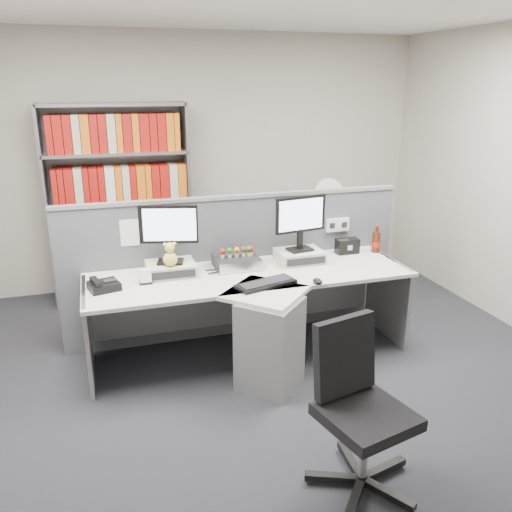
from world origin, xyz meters
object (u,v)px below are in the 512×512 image
object	(u,v)px
speaker	(347,246)
cola_bottle	(376,242)
shelving_unit	(120,207)
monitor_right	(301,218)
desk_calendar	(145,278)
office_chair	(358,402)
filing_cabinet	(325,259)
keyboard	(266,284)
desktop_pc	(236,262)
desk_fan	(327,197)
desk_phone	(103,285)
desk	(258,314)
monitor_left	(169,229)
mouse	(318,281)

from	to	relation	value
speaker	cola_bottle	world-z (taller)	cola_bottle
speaker	shelving_unit	size ratio (longest dim) A/B	0.10
monitor_right	desk_calendar	world-z (taller)	monitor_right
monitor_right	office_chair	size ratio (longest dim) A/B	0.50
speaker	filing_cabinet	xyz separation A→B (m)	(0.21, 0.92, -0.44)
speaker	office_chair	world-z (taller)	office_chair
keyboard	monitor_right	bearing A→B (deg)	45.01
speaker	desktop_pc	bearing A→B (deg)	-175.74
keyboard	desk_fan	distance (m)	1.89
monitor_right	desk_phone	world-z (taller)	monitor_right
desk_phone	desk_calendar	distance (m)	0.31
desk_phone	cola_bottle	distance (m)	2.40
desk	speaker	bearing A→B (deg)	25.94
desktop_pc	office_chair	world-z (taller)	office_chair
desk_calendar	keyboard	bearing A→B (deg)	-19.37
desktop_pc	desk_phone	distance (m)	1.09
desk	shelving_unit	xyz separation A→B (m)	(-0.90, 1.85, 0.52)
desk_fan	desk	bearing A→B (deg)	-130.62
monitor_left	mouse	xyz separation A→B (m)	(1.04, -0.53, -0.36)
mouse	shelving_unit	xyz separation A→B (m)	(-1.33, 1.99, 0.24)
monitor_left	keyboard	xyz separation A→B (m)	(0.65, -0.45, -0.36)
shelving_unit	monitor_left	bearing A→B (deg)	-78.76
monitor_right	desk_phone	size ratio (longest dim) A/B	1.85
mouse	cola_bottle	world-z (taller)	cola_bottle
keyboard	shelving_unit	bearing A→B (deg)	116.14
desk_phone	office_chair	bearing A→B (deg)	-50.90
desktop_pc	office_chair	size ratio (longest dim) A/B	0.38
desk	speaker	distance (m)	1.15
keyboard	filing_cabinet	distance (m)	1.91
monitor_left	filing_cabinet	world-z (taller)	monitor_left
desk_calendar	office_chair	world-z (taller)	office_chair
desk	cola_bottle	bearing A→B (deg)	19.11
cola_bottle	desk_calendar	bearing A→B (deg)	-174.60
desktop_pc	mouse	size ratio (longest dim) A/B	3.41
filing_cabinet	office_chair	size ratio (longest dim) A/B	0.74
office_chair	desk_fan	bearing A→B (deg)	69.20
desk_phone	filing_cabinet	size ratio (longest dim) A/B	0.36
desk	monitor_right	world-z (taller)	monitor_right
desk_calendar	filing_cabinet	bearing A→B (deg)	29.88
desktop_pc	keyboard	xyz separation A→B (m)	(0.10, -0.47, -0.03)
shelving_unit	filing_cabinet	world-z (taller)	shelving_unit
monitor_left	desk_fan	bearing A→B (deg)	29.31
filing_cabinet	cola_bottle	bearing A→B (deg)	-87.13
mouse	desk_calendar	distance (m)	1.31
monitor_right	desk_calendar	xyz separation A→B (m)	(-1.31, -0.15, -0.33)
desktop_pc	cola_bottle	xyz separation A→B (m)	(1.31, 0.03, 0.05)
monitor_left	shelving_unit	xyz separation A→B (m)	(-0.29, 1.47, -0.12)
cola_bottle	office_chair	distance (m)	2.14
mouse	speaker	world-z (taller)	speaker
monitor_right	office_chair	bearing A→B (deg)	-101.08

